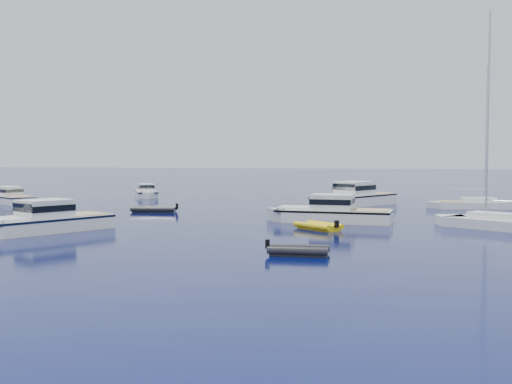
% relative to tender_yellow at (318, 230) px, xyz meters
% --- Properties ---
extents(ground, '(400.00, 400.00, 0.00)m').
position_rel_tender_yellow_xyz_m(ground, '(-1.83, -23.24, 0.00)').
color(ground, '#08144F').
rests_on(ground, ground).
extents(motor_cruiser_left, '(7.73, 10.32, 2.66)m').
position_rel_tender_yellow_xyz_m(motor_cruiser_left, '(-17.11, -5.10, 0.00)').
color(motor_cruiser_left, silver).
rests_on(motor_cruiser_left, ground).
extents(motor_cruiser_centre, '(10.16, 3.80, 2.61)m').
position_rel_tender_yellow_xyz_m(motor_cruiser_centre, '(0.26, 4.94, 0.00)').
color(motor_cruiser_centre, silver).
rests_on(motor_cruiser_centre, ground).
extents(motor_cruiser_far_l, '(8.33, 6.79, 2.19)m').
position_rel_tender_yellow_xyz_m(motor_cruiser_far_l, '(-33.52, 16.62, 0.00)').
color(motor_cruiser_far_l, white).
rests_on(motor_cruiser_far_l, ground).
extents(motor_cruiser_distant, '(8.95, 11.50, 2.99)m').
position_rel_tender_yellow_xyz_m(motor_cruiser_distant, '(1.00, 20.51, 0.00)').
color(motor_cruiser_distant, white).
rests_on(motor_cruiser_distant, ground).
extents(motor_cruiser_horizon, '(5.28, 7.62, 1.94)m').
position_rel_tender_yellow_xyz_m(motor_cruiser_horizon, '(-23.36, 28.62, 0.00)').
color(motor_cruiser_horizon, silver).
rests_on(motor_cruiser_horizon, ground).
extents(sailboat_mid_r, '(9.99, 7.96, 15.08)m').
position_rel_tender_yellow_xyz_m(sailboat_mid_r, '(11.81, 2.71, 0.00)').
color(sailboat_mid_r, white).
rests_on(sailboat_mid_r, ground).
extents(sailboat_centre, '(9.41, 3.64, 13.48)m').
position_rel_tender_yellow_xyz_m(sailboat_centre, '(12.13, 19.63, 0.00)').
color(sailboat_centre, silver).
rests_on(sailboat_centre, ground).
extents(tender_yellow, '(3.82, 3.66, 0.95)m').
position_rel_tender_yellow_xyz_m(tender_yellow, '(0.00, 0.00, 0.00)').
color(tender_yellow, yellow).
rests_on(tender_yellow, ground).
extents(tender_grey_near, '(3.18, 1.85, 0.95)m').
position_rel_tender_yellow_xyz_m(tender_grey_near, '(0.29, -11.01, 0.00)').
color(tender_grey_near, black).
rests_on(tender_grey_near, ground).
extents(tender_grey_far, '(4.30, 2.81, 0.95)m').
position_rel_tender_yellow_xyz_m(tender_grey_far, '(-15.33, 10.07, 0.00)').
color(tender_grey_far, black).
rests_on(tender_grey_far, ground).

